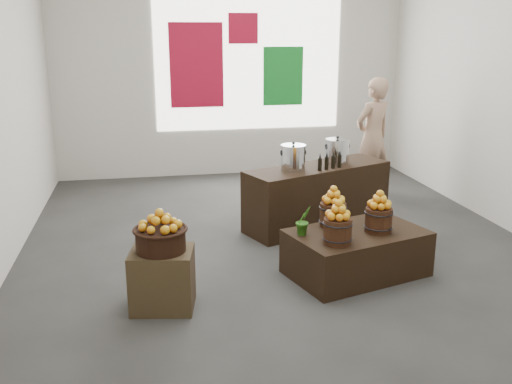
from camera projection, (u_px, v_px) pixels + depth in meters
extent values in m
plane|color=#363634|center=(277.00, 241.00, 6.93)|extent=(7.00, 7.00, 0.00)
cube|color=beige|center=(231.00, 59.00, 9.68)|extent=(6.00, 0.04, 4.00)
cube|color=white|center=(249.00, 59.00, 9.72)|extent=(3.20, 0.02, 2.40)
cube|color=maroon|center=(196.00, 65.00, 9.57)|extent=(0.90, 0.04, 1.40)
cube|color=#127723|center=(283.00, 76.00, 9.90)|extent=(0.70, 0.04, 1.00)
cube|color=maroon|center=(243.00, 28.00, 9.56)|extent=(0.50, 0.04, 0.50)
cube|color=#443820|center=(163.00, 279.00, 5.21)|extent=(0.63, 0.55, 0.56)
cylinder|color=black|center=(161.00, 240.00, 5.10)|extent=(0.45, 0.45, 0.20)
cube|color=black|center=(356.00, 253.00, 5.94)|extent=(1.55, 1.20, 0.47)
cylinder|color=#3D2210|center=(337.00, 231.00, 5.51)|extent=(0.27, 0.27, 0.25)
cylinder|color=#3D2210|center=(379.00, 220.00, 5.83)|extent=(0.27, 0.27, 0.25)
cylinder|color=#3D2210|center=(333.00, 215.00, 6.00)|extent=(0.27, 0.27, 0.25)
imported|color=#296515|center=(378.00, 208.00, 6.25)|extent=(0.22, 0.19, 0.24)
imported|color=#296515|center=(303.00, 221.00, 5.74)|extent=(0.20, 0.19, 0.30)
cube|color=black|center=(317.00, 196.00, 7.38)|extent=(2.04, 1.31, 0.80)
cylinder|color=silver|center=(293.00, 158.00, 7.02)|extent=(0.30, 0.30, 0.30)
cylinder|color=silver|center=(337.00, 152.00, 7.40)|extent=(0.30, 0.30, 0.30)
imported|color=#A17C62|center=(373.00, 137.00, 8.68)|extent=(0.77, 0.66, 1.80)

